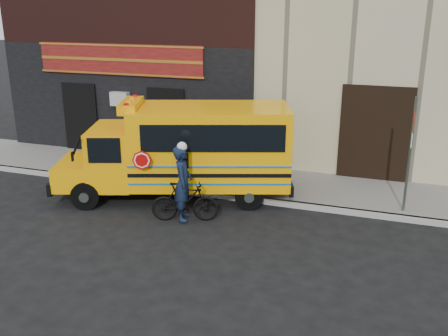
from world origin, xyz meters
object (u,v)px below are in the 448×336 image
sign_pole (410,152)px  cyclist (183,185)px  bicycle (185,202)px  school_bus (188,149)px

sign_pole → cyclist: (-5.54, -2.25, -0.80)m
bicycle → cyclist: 0.47m
sign_pole → bicycle: (-5.50, -2.25, -1.27)m
bicycle → cyclist: bearing=69.5°
school_bus → sign_pole: 6.14m
school_bus → sign_pole: sign_pole is taller
school_bus → cyclist: (0.56, -1.65, -0.50)m
school_bus → bicycle: size_ratio=4.02×
sign_pole → bicycle: bearing=-157.7°
bicycle → cyclist: size_ratio=0.89×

